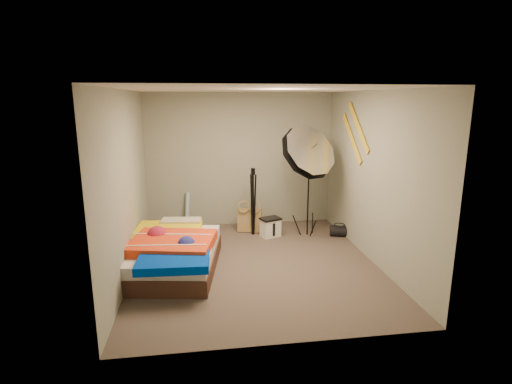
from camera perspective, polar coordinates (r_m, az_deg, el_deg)
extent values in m
plane|color=brown|center=(5.99, -0.13, -10.23)|extent=(4.00, 4.00, 0.00)
plane|color=silver|center=(5.50, -0.14, 14.44)|extent=(4.00, 4.00, 0.00)
plane|color=gray|center=(7.57, -2.27, 4.57)|extent=(3.50, 0.00, 3.50)
plane|color=gray|center=(3.70, 4.24, -4.57)|extent=(3.50, 0.00, 3.50)
plane|color=gray|center=(5.64, -18.02, 0.99)|extent=(0.00, 4.00, 4.00)
plane|color=gray|center=(6.10, 16.37, 1.98)|extent=(0.00, 4.00, 4.00)
cube|color=#A18352|center=(7.31, -0.92, -4.04)|extent=(0.47, 0.30, 0.45)
cylinder|color=#5CA2BC|center=(7.62, -9.80, -2.59)|extent=(0.14, 0.21, 0.67)
cube|color=white|center=(7.07, 2.07, -5.14)|extent=(0.38, 0.32, 0.32)
cylinder|color=black|center=(7.25, 11.80, -5.45)|extent=(0.36, 0.27, 0.20)
cube|color=gold|center=(6.55, 14.43, 9.01)|extent=(0.02, 0.91, 0.78)
cube|color=gold|center=(6.80, 13.53, 7.50)|extent=(0.02, 0.91, 0.78)
cube|color=#43281E|center=(5.89, -11.87, -9.71)|extent=(1.48, 1.92, 0.23)
cube|color=silver|center=(5.82, -11.96, -7.96)|extent=(1.44, 1.88, 0.16)
cube|color=yellow|center=(6.18, -12.43, -5.63)|extent=(1.03, 0.92, 0.12)
cube|color=red|center=(5.65, -11.87, -7.20)|extent=(1.27, 1.14, 0.14)
cube|color=#0039C5|center=(5.15, -11.65, -9.53)|extent=(0.91, 0.74, 0.11)
cube|color=#CB8E94|center=(6.46, -10.62, -4.37)|extent=(0.64, 0.35, 0.12)
cylinder|color=black|center=(7.06, 7.49, 0.09)|extent=(0.03, 0.03, 1.59)
cube|color=black|center=(6.93, 7.67, 6.09)|extent=(0.07, 0.07, 0.10)
cone|color=silver|center=(6.74, 7.18, 5.47)|extent=(1.06, 1.03, 1.16)
cylinder|color=black|center=(7.07, -0.44, -1.86)|extent=(0.04, 0.04, 1.09)
cube|color=black|center=(6.94, -0.45, 2.97)|extent=(0.07, 0.07, 0.11)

